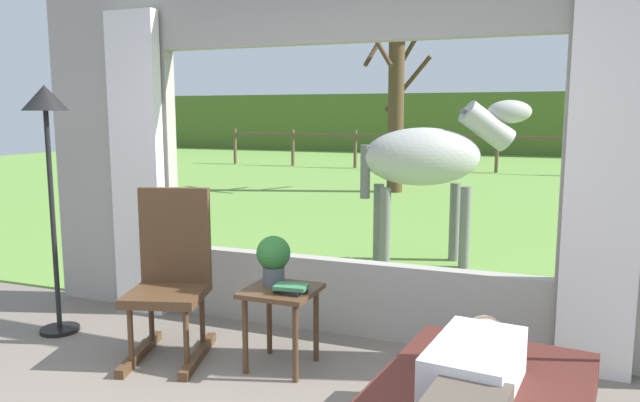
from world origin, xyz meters
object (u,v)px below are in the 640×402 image
at_px(rocking_chair, 171,275).
at_px(potted_plant, 273,257).
at_px(floor_lamp_left, 47,135).
at_px(reclining_person, 469,388).
at_px(pasture_tree, 396,111).
at_px(book_stack, 291,289).
at_px(horse, 430,158).
at_px(side_table, 281,303).

xyz_separation_m(rocking_chair, potted_plant, (0.70, 0.12, 0.16)).
distance_m(rocking_chair, floor_lamp_left, 1.38).
bearing_deg(potted_plant, reclining_person, -37.38).
relative_size(reclining_person, floor_lamp_left, 0.79).
relative_size(reclining_person, pasture_tree, 0.40).
bearing_deg(pasture_tree, rocking_chair, -85.68).
bearing_deg(book_stack, horse, 84.57).
bearing_deg(pasture_tree, book_stack, -79.97).
relative_size(side_table, book_stack, 2.44).
bearing_deg(side_table, pasture_tree, 99.48).
bearing_deg(rocking_chair, reclining_person, -40.45).
bearing_deg(reclining_person, pasture_tree, 112.37).
xyz_separation_m(horse, pasture_tree, (-1.81, 5.71, 0.51)).
relative_size(rocking_chair, pasture_tree, 0.31).
distance_m(rocking_chair, side_table, 0.79).
distance_m(reclining_person, rocking_chair, 2.27).
xyz_separation_m(potted_plant, floor_lamp_left, (-1.73, -0.09, 0.76)).
xyz_separation_m(reclining_person, side_table, (-1.29, 0.99, -0.10)).
relative_size(rocking_chair, floor_lamp_left, 0.62).
bearing_deg(potted_plant, horse, 80.80).
distance_m(reclining_person, book_stack, 1.51).
height_order(rocking_chair, book_stack, rocking_chair).
bearing_deg(potted_plant, floor_lamp_left, -177.05).
bearing_deg(rocking_chair, floor_lamp_left, 162.02).
relative_size(book_stack, floor_lamp_left, 0.12).
bearing_deg(potted_plant, pasture_tree, 99.03).
height_order(book_stack, floor_lamp_left, floor_lamp_left).
bearing_deg(horse, potted_plant, -36.86).
relative_size(floor_lamp_left, pasture_tree, 0.50).
relative_size(reclining_person, side_table, 2.76).
height_order(floor_lamp_left, horse, floor_lamp_left).
relative_size(reclining_person, rocking_chair, 1.28).
distance_m(reclining_person, potted_plant, 1.73).
height_order(rocking_chair, side_table, rocking_chair).
bearing_deg(reclining_person, side_table, 149.08).
xyz_separation_m(rocking_chair, floor_lamp_left, (-1.03, 0.03, 0.92)).
distance_m(side_table, horse, 2.99).
bearing_deg(floor_lamp_left, horse, 53.02).
bearing_deg(rocking_chair, side_table, -12.02).
xyz_separation_m(reclining_person, floor_lamp_left, (-3.10, 0.96, 0.94)).
relative_size(book_stack, horse, 0.12).
relative_size(reclining_person, potted_plant, 4.49).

